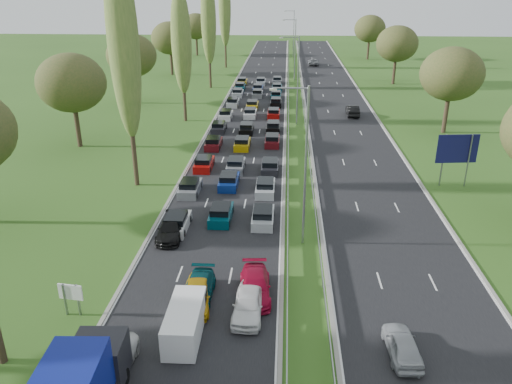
# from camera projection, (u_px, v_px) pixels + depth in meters

# --- Properties ---
(ground) EXTENTS (260.00, 260.00, 0.00)m
(ground) POSITION_uv_depth(u_px,v_px,m) (296.00, 121.00, 72.24)
(ground) COLOR #2D5219
(ground) RESTS_ON ground
(near_carriageway) EXTENTS (10.50, 215.00, 0.04)m
(near_carriageway) POSITION_uv_depth(u_px,v_px,m) (251.00, 116.00, 74.92)
(near_carriageway) COLOR black
(near_carriageway) RESTS_ON ground
(far_carriageway) EXTENTS (10.50, 215.00, 0.04)m
(far_carriageway) POSITION_uv_depth(u_px,v_px,m) (341.00, 117.00, 74.16)
(far_carriageway) COLOR black
(far_carriageway) RESTS_ON ground
(central_reservation) EXTENTS (2.36, 215.00, 0.32)m
(central_reservation) POSITION_uv_depth(u_px,v_px,m) (296.00, 113.00, 74.33)
(central_reservation) COLOR gray
(central_reservation) RESTS_ON ground
(lamp_columns) EXTENTS (0.18, 140.18, 12.00)m
(lamp_columns) POSITION_uv_depth(u_px,v_px,m) (298.00, 81.00, 68.08)
(lamp_columns) COLOR gray
(lamp_columns) RESTS_ON ground
(poplar_row) EXTENTS (2.80, 127.80, 22.44)m
(poplar_row) POSITION_uv_depth(u_px,v_px,m) (162.00, 39.00, 57.47)
(poplar_row) COLOR #2D2116
(poplar_row) RESTS_ON ground
(woodland_left) EXTENTS (8.00, 166.00, 11.10)m
(woodland_left) POSITION_uv_depth(u_px,v_px,m) (59.00, 89.00, 54.78)
(woodland_left) COLOR #2D2116
(woodland_left) RESTS_ON ground
(woodland_right) EXTENTS (8.00, 153.00, 11.10)m
(woodland_right) POSITION_uv_depth(u_px,v_px,m) (474.00, 86.00, 55.89)
(woodland_right) COLOR #2D2116
(woodland_right) RESTS_ON ground
(traffic_queue_fill) EXTENTS (9.12, 68.52, 0.80)m
(traffic_queue_fill) POSITION_uv_depth(u_px,v_px,m) (249.00, 122.00, 70.01)
(traffic_queue_fill) COLOR silver
(traffic_queue_fill) RESTS_ON ground
(near_car_2) EXTENTS (2.51, 5.31, 1.46)m
(near_car_2) POSITION_uv_depth(u_px,v_px,m) (103.00, 369.00, 24.61)
(near_car_2) COLOR silver
(near_car_2) RESTS_ON near_carriageway
(near_car_3) EXTENTS (2.02, 4.65, 1.33)m
(near_car_3) POSITION_uv_depth(u_px,v_px,m) (171.00, 229.00, 38.81)
(near_car_3) COLOR black
(near_car_3) RESTS_ON near_carriageway
(near_car_7) EXTENTS (1.84, 4.49, 1.30)m
(near_car_7) POSITION_uv_depth(u_px,v_px,m) (198.00, 290.00, 31.07)
(near_car_7) COLOR #043F45
(near_car_7) RESTS_ON near_carriageway
(near_car_8) EXTENTS (1.98, 4.38, 1.46)m
(near_car_8) POSITION_uv_depth(u_px,v_px,m) (197.00, 295.00, 30.45)
(near_car_8) COLOR gold
(near_car_8) RESTS_ON near_carriageway
(near_car_11) EXTENTS (2.30, 4.86, 1.37)m
(near_car_11) POSITION_uv_depth(u_px,v_px,m) (255.00, 286.00, 31.46)
(near_car_11) COLOR maroon
(near_car_11) RESTS_ON near_carriageway
(near_car_12) EXTENTS (1.92, 4.43, 1.49)m
(near_car_12) POSITION_uv_depth(u_px,v_px,m) (248.00, 304.00, 29.60)
(near_car_12) COLOR white
(near_car_12) RESTS_ON near_carriageway
(far_car_0) EXTENTS (1.73, 3.94, 1.32)m
(far_car_0) POSITION_uv_depth(u_px,v_px,m) (402.00, 345.00, 26.35)
(far_car_0) COLOR #9FA2A8
(far_car_0) RESTS_ON far_carriageway
(far_car_1) EXTENTS (1.71, 4.83, 1.59)m
(far_car_1) POSITION_uv_depth(u_px,v_px,m) (353.00, 110.00, 74.56)
(far_car_1) COLOR black
(far_car_1) RESTS_ON far_carriageway
(far_car_2) EXTENTS (2.75, 5.52, 1.50)m
(far_car_2) POSITION_uv_depth(u_px,v_px,m) (313.00, 62.00, 121.18)
(far_car_2) COLOR slate
(far_car_2) RESTS_ON far_carriageway
(white_van_rear) EXTENTS (1.81, 4.62, 1.86)m
(white_van_rear) POSITION_uv_depth(u_px,v_px,m) (186.00, 320.00, 27.87)
(white_van_rear) COLOR white
(white_van_rear) RESTS_ON near_carriageway
(info_sign) EXTENTS (1.50, 0.29, 2.10)m
(info_sign) POSITION_uv_depth(u_px,v_px,m) (71.00, 295.00, 29.34)
(info_sign) COLOR gray
(info_sign) RESTS_ON ground
(direction_sign) EXTENTS (3.98, 0.58, 5.20)m
(direction_sign) POSITION_uv_depth(u_px,v_px,m) (457.00, 151.00, 47.56)
(direction_sign) COLOR gray
(direction_sign) RESTS_ON ground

